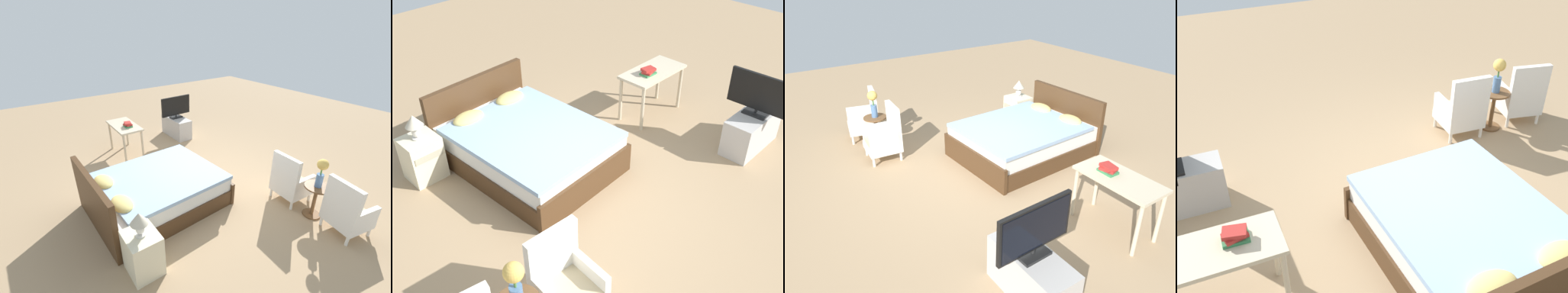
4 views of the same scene
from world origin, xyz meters
The scene contains 12 objects.
ground_plane centered at (0.00, 0.00, 0.00)m, with size 16.00×16.00×0.00m, color #A38460.
bed centered at (-0.16, 1.16, 0.30)m, with size 1.71×2.22×0.96m.
armchair_by_window_left centered at (-2.37, -0.88, 0.37)m, with size 0.64×0.64×0.92m.
armchair_by_window_right centered at (-1.38, -0.87, 0.37)m, with size 0.58×0.58×0.92m.
side_table centered at (-1.88, -0.85, 0.36)m, with size 0.40×0.40×0.57m.
flower_vase centered at (-1.88, -0.85, 0.86)m, with size 0.17×0.17×0.48m.
nightstand centered at (-1.26, 1.88, 0.30)m, with size 0.44×0.41×0.60m.
table_lamp centered at (-1.26, 1.88, 0.81)m, with size 0.22×0.22×0.33m.
tv_stand centered at (2.28, -0.79, 0.26)m, with size 0.96×0.40×0.53m.
tv_flatscreen centered at (2.28, -0.79, 0.83)m, with size 0.21×0.87×0.58m.
vanity_desk centered at (2.02, 0.78, 0.63)m, with size 1.04×0.52×0.74m.
book_stack centered at (1.86, 0.75, 0.79)m, with size 0.22×0.18×0.10m.
Camera 3 is at (4.33, -2.77, 3.09)m, focal length 35.00 mm.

